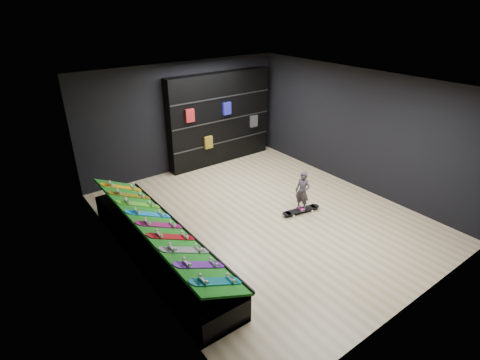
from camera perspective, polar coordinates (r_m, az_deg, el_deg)
floor at (r=8.56m, az=3.50°, el=-5.63°), size 6.00×7.00×0.01m
ceiling at (r=7.45m, az=4.14°, el=14.45°), size 6.00×7.00×0.01m
wall_back at (r=10.64m, az=-8.55°, el=9.40°), size 6.00×0.02×3.00m
wall_front at (r=5.97m, az=26.07°, el=-6.92°), size 6.00×0.02×3.00m
wall_left at (r=6.53m, az=-16.84°, el=-2.37°), size 0.02×7.00×3.00m
wall_right at (r=9.98m, az=17.23°, el=7.42°), size 0.02×7.00×3.00m
display_rack at (r=7.31m, az=-12.27°, el=-10.06°), size 0.90×4.50×0.50m
turf_ramp at (r=7.07m, az=-12.25°, el=-6.90°), size 0.92×4.50×0.46m
back_shelving at (r=11.07m, az=-3.10°, el=9.32°), size 3.30×0.39×2.64m
floor_skateboard at (r=8.79m, az=9.27°, el=-4.70°), size 1.00×0.39×0.09m
child at (r=8.63m, az=9.42°, el=-2.82°), size 0.20×0.25×0.57m
display_board_0 at (r=5.69m, az=-3.64°, el=-15.17°), size 0.93×0.22×0.50m
display_board_1 at (r=6.00m, az=-6.18°, el=-12.72°), size 0.93×0.22×0.50m
display_board_2 at (r=6.34m, az=-8.43°, el=-10.50°), size 0.93×0.22×0.50m
display_board_3 at (r=6.69m, az=-10.41°, el=-8.49°), size 0.93×0.22×0.50m
display_board_4 at (r=7.06m, az=-12.18°, el=-6.68°), size 0.93×0.22×0.50m
display_board_5 at (r=7.44m, az=-13.75°, el=-5.05°), size 0.93×0.22×0.50m
display_board_6 at (r=7.83m, az=-15.17°, el=-3.58°), size 0.93×0.22×0.50m
display_board_7 at (r=8.23m, az=-16.44°, el=-2.24°), size 0.93×0.22×0.50m
display_board_8 at (r=8.63m, az=-17.59°, el=-1.03°), size 0.93×0.22×0.50m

